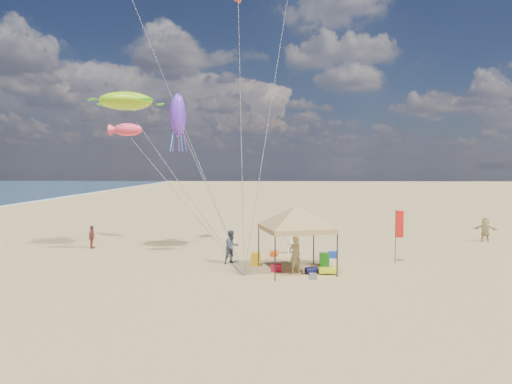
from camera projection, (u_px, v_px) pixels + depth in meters
ground at (254, 278)px, 21.88m from camera, size 280.00×280.00×0.00m
canopy_tent at (296, 208)px, 23.13m from camera, size 6.13×6.13×3.93m
feather_flag at (399, 227)px, 25.20m from camera, size 0.46×0.04×3.00m
cooler_red at (276, 268)px, 23.28m from camera, size 0.54×0.38×0.38m
cooler_blue at (333, 255)px, 26.76m from camera, size 0.54×0.38×0.38m
bag_navy at (311, 270)px, 22.76m from camera, size 0.69×0.54×0.36m
bag_orange at (274, 253)px, 27.22m from camera, size 0.54×0.69×0.36m
chair_green at (324, 259)px, 24.64m from camera, size 0.50×0.50×0.70m
chair_yellow at (256, 259)px, 24.68m from camera, size 0.50×0.50×0.70m
crate_grey at (313, 276)px, 21.70m from camera, size 0.34×0.30×0.28m
beach_cart at (328, 270)px, 22.72m from camera, size 0.90×0.50×0.24m
person_near_a at (295, 255)px, 22.84m from camera, size 0.82×0.74×1.89m
person_near_b at (232, 247)px, 25.14m from camera, size 1.14×1.12×1.86m
person_near_c at (290, 239)px, 28.11m from camera, size 1.24×0.78×1.84m
person_far_a at (92, 237)px, 29.79m from camera, size 0.42×0.91×1.53m
person_far_c at (485, 230)px, 32.44m from camera, size 1.69×1.17×1.75m
turtle_kite at (126, 101)px, 27.25m from camera, size 3.76×3.30×1.07m
fish_kite at (128, 130)px, 25.93m from camera, size 1.84×1.33×0.74m
squid_kite at (178, 115)px, 30.81m from camera, size 1.26×1.26×2.91m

